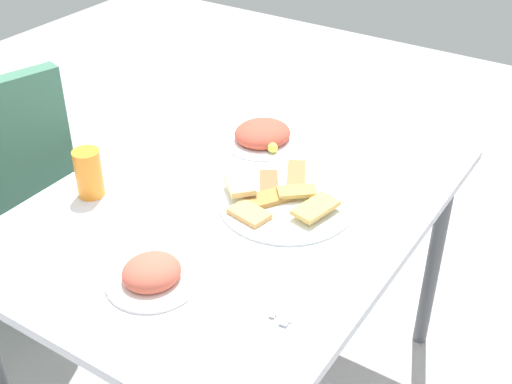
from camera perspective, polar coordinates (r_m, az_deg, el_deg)
dining_table at (r=1.67m, az=-1.68°, el=-2.87°), size 1.14×0.86×0.70m
pide_platter at (r=1.61m, az=2.51°, el=-0.68°), size 0.34×0.33×0.04m
salad_plate_greens at (r=1.86m, az=0.57°, el=4.86°), size 0.22×0.22×0.06m
salad_plate_rice at (r=1.39m, az=-8.87°, el=-6.97°), size 0.19×0.19×0.06m
soda_can at (r=1.67m, az=-14.07°, el=1.56°), size 0.09×0.09×0.12m
paper_napkin at (r=1.36m, az=3.14°, el=-8.76°), size 0.15×0.15×0.00m
fork at (r=1.35m, az=3.82°, el=-8.91°), size 0.18×0.04×0.00m
spoon at (r=1.36m, az=2.49°, el=-8.37°), size 0.16×0.05×0.00m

